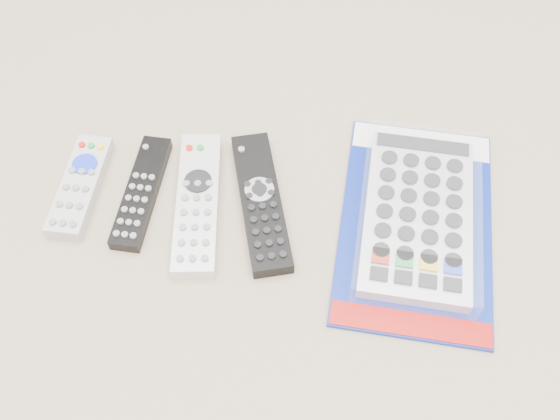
{
  "coord_description": "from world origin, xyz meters",
  "views": [
    {
      "loc": [
        0.03,
        -0.4,
        0.67
      ],
      "look_at": [
        0.04,
        0.03,
        0.01
      ],
      "focal_mm": 40.0,
      "sensor_mm": 36.0,
      "label": 1
    }
  ],
  "objects_px": {
    "remote_large_black": "(261,202)",
    "jumbo_remote_packaged": "(418,214)",
    "remote_small_grey": "(80,186)",
    "remote_silver_dvd": "(198,203)",
    "remote_slim_black": "(141,192)"
  },
  "relations": [
    {
      "from": "remote_slim_black",
      "to": "remote_large_black",
      "type": "height_order",
      "value": "remote_large_black"
    },
    {
      "from": "remote_slim_black",
      "to": "remote_large_black",
      "type": "xyz_separation_m",
      "value": [
        0.15,
        -0.02,
        0.0
      ]
    },
    {
      "from": "remote_silver_dvd",
      "to": "remote_large_black",
      "type": "bearing_deg",
      "value": 0.45
    },
    {
      "from": "remote_small_grey",
      "to": "jumbo_remote_packaged",
      "type": "bearing_deg",
      "value": 0.75
    },
    {
      "from": "remote_large_black",
      "to": "remote_silver_dvd",
      "type": "bearing_deg",
      "value": 171.71
    },
    {
      "from": "remote_slim_black",
      "to": "jumbo_remote_packaged",
      "type": "distance_m",
      "value": 0.35
    },
    {
      "from": "remote_slim_black",
      "to": "jumbo_remote_packaged",
      "type": "xyz_separation_m",
      "value": [
        0.35,
        -0.04,
        0.01
      ]
    },
    {
      "from": "remote_silver_dvd",
      "to": "remote_slim_black",
      "type": "bearing_deg",
      "value": 165.7
    },
    {
      "from": "remote_silver_dvd",
      "to": "remote_large_black",
      "type": "xyz_separation_m",
      "value": [
        0.08,
        0.0,
        -0.0
      ]
    },
    {
      "from": "remote_silver_dvd",
      "to": "remote_small_grey",
      "type": "bearing_deg",
      "value": 169.52
    },
    {
      "from": "remote_large_black",
      "to": "jumbo_remote_packaged",
      "type": "relative_size",
      "value": 0.63
    },
    {
      "from": "remote_small_grey",
      "to": "remote_large_black",
      "type": "bearing_deg",
      "value": 1.14
    },
    {
      "from": "remote_small_grey",
      "to": "jumbo_remote_packaged",
      "type": "relative_size",
      "value": 0.47
    },
    {
      "from": "jumbo_remote_packaged",
      "to": "remote_small_grey",
      "type": "bearing_deg",
      "value": -176.85
    },
    {
      "from": "remote_silver_dvd",
      "to": "remote_large_black",
      "type": "distance_m",
      "value": 0.08
    }
  ]
}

